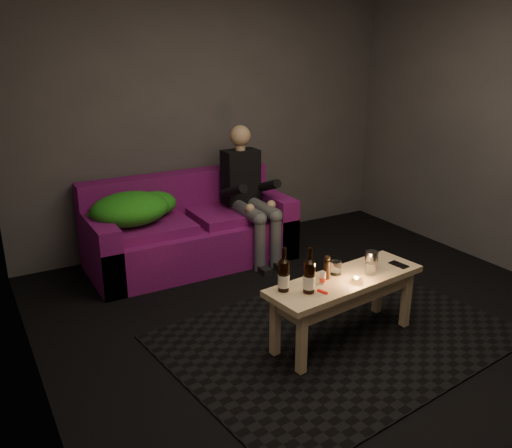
{
  "coord_description": "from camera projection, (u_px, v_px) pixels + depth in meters",
  "views": [
    {
      "loc": [
        -2.26,
        -2.63,
        2.01
      ],
      "look_at": [
        -0.18,
        1.02,
        0.56
      ],
      "focal_mm": 38.0,
      "sensor_mm": 36.0,
      "label": 1
    }
  ],
  "objects": [
    {
      "name": "rug",
      "position": [
        338.0,
        336.0,
        3.85
      ],
      "size": [
        2.52,
        1.96,
        0.01
      ],
      "primitive_type": "cube",
      "rotation": [
        0.0,
        0.0,
        0.12
      ],
      "color": "black",
      "rests_on": "floor"
    },
    {
      "name": "tumbler_back",
      "position": [
        335.0,
        268.0,
        3.69
      ],
      "size": [
        0.09,
        0.09,
        0.09
      ],
      "primitive_type": "cylinder",
      "rotation": [
        0.0,
        0.0,
        0.23
      ],
      "color": "white",
      "rests_on": "coffee_table"
    },
    {
      "name": "room",
      "position": [
        318.0,
        94.0,
        3.72
      ],
      "size": [
        4.5,
        4.5,
        4.5
      ],
      "color": "silver",
      "rests_on": "ground"
    },
    {
      "name": "sofa",
      "position": [
        189.0,
        232.0,
        5.06
      ],
      "size": [
        1.87,
        0.84,
        0.8
      ],
      "color": "#650D63",
      "rests_on": "floor"
    },
    {
      "name": "steel_cup",
      "position": [
        371.0,
        260.0,
        3.78
      ],
      "size": [
        0.11,
        0.11,
        0.13
      ],
      "primitive_type": "cylinder",
      "rotation": [
        0.0,
        0.0,
        0.23
      ],
      "color": "silver",
      "rests_on": "coffee_table"
    },
    {
      "name": "red_lighter",
      "position": [
        323.0,
        292.0,
        3.44
      ],
      "size": [
        0.04,
        0.08,
        0.01
      ],
      "primitive_type": "cube",
      "rotation": [
        0.0,
        0.0,
        0.31
      ],
      "color": "red",
      "rests_on": "coffee_table"
    },
    {
      "name": "person",
      "position": [
        248.0,
        192.0,
        5.08
      ],
      "size": [
        0.34,
        0.77,
        1.25
      ],
      "color": "black",
      "rests_on": "sofa"
    },
    {
      "name": "tealight",
      "position": [
        356.0,
        279.0,
        3.58
      ],
      "size": [
        0.05,
        0.05,
        0.04
      ],
      "color": "white",
      "rests_on": "coffee_table"
    },
    {
      "name": "beer_bottle_b",
      "position": [
        309.0,
        276.0,
        3.41
      ],
      "size": [
        0.08,
        0.08,
        0.3
      ],
      "color": "black",
      "rests_on": "coffee_table"
    },
    {
      "name": "smartphone",
      "position": [
        399.0,
        265.0,
        3.85
      ],
      "size": [
        0.08,
        0.15,
        0.01
      ],
      "primitive_type": "cube",
      "rotation": [
        0.0,
        0.0,
        0.13
      ],
      "color": "black",
      "rests_on": "coffee_table"
    },
    {
      "name": "pepper_mill",
      "position": [
        327.0,
        270.0,
        3.62
      ],
      "size": [
        0.06,
        0.06,
        0.13
      ],
      "primitive_type": "cylinder",
      "rotation": [
        0.0,
        0.0,
        -0.3
      ],
      "color": "black",
      "rests_on": "coffee_table"
    },
    {
      "name": "beer_bottle_a",
      "position": [
        284.0,
        275.0,
        3.43
      ],
      "size": [
        0.07,
        0.07,
        0.29
      ],
      "color": "black",
      "rests_on": "coffee_table"
    },
    {
      "name": "green_blanket",
      "position": [
        133.0,
        208.0,
        4.71
      ],
      "size": [
        0.82,
        0.56,
        0.28
      ],
      "color": "#207E16",
      "rests_on": "sofa"
    },
    {
      "name": "salt_shaker",
      "position": [
        323.0,
        278.0,
        3.55
      ],
      "size": [
        0.05,
        0.05,
        0.08
      ],
      "primitive_type": "cylinder",
      "rotation": [
        0.0,
        0.0,
        -0.4
      ],
      "color": "silver",
      "rests_on": "coffee_table"
    },
    {
      "name": "coffee_table",
      "position": [
        345.0,
        289.0,
        3.68
      ],
      "size": [
        1.2,
        0.51,
        0.48
      ],
      "rotation": [
        0.0,
        0.0,
        0.12
      ],
      "color": "tan",
      "rests_on": "rug"
    },
    {
      "name": "tumbler_front",
      "position": [
        370.0,
        269.0,
        3.69
      ],
      "size": [
        0.08,
        0.08,
        0.08
      ],
      "primitive_type": "cylinder",
      "rotation": [
        0.0,
        0.0,
        0.32
      ],
      "color": "white",
      "rests_on": "coffee_table"
    },
    {
      "name": "floor",
      "position": [
        348.0,
        335.0,
        3.87
      ],
      "size": [
        4.5,
        4.5,
        0.0
      ],
      "primitive_type": "plane",
      "color": "black",
      "rests_on": "ground"
    }
  ]
}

